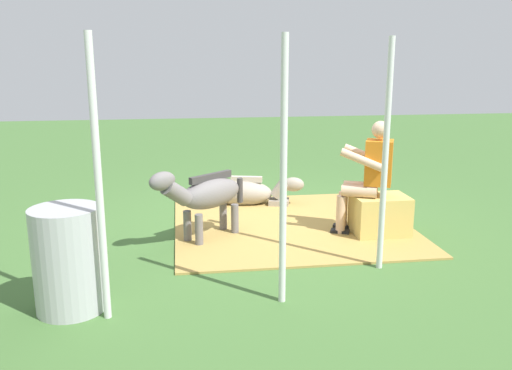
% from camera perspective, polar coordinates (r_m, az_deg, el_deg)
% --- Properties ---
extents(ground_plane, '(24.00, 24.00, 0.00)m').
position_cam_1_polar(ground_plane, '(6.82, 1.54, -4.05)').
color(ground_plane, '#426B33').
extents(hay_patch, '(2.88, 2.74, 0.02)m').
position_cam_1_polar(hay_patch, '(6.72, 3.77, -4.26)').
color(hay_patch, '#AD8C47').
rests_on(hay_patch, ground).
extents(hay_bale, '(0.63, 0.47, 0.48)m').
position_cam_1_polar(hay_bale, '(6.47, 13.09, -3.20)').
color(hay_bale, tan).
rests_on(hay_bale, ground).
extents(person_seated, '(0.72, 0.58, 1.36)m').
position_cam_1_polar(person_seated, '(6.33, 11.88, 1.29)').
color(person_seated, '#D8AD8C').
rests_on(person_seated, ground).
extents(pony_standing, '(1.13, 0.97, 0.90)m').
position_cam_1_polar(pony_standing, '(6.07, -5.45, -1.05)').
color(pony_standing, slate).
rests_on(pony_standing, ground).
extents(pony_lying, '(1.36, 0.60, 0.42)m').
position_cam_1_polar(pony_lying, '(7.57, -0.86, -0.78)').
color(pony_lying, gray).
rests_on(pony_lying, ground).
extents(soda_bottle, '(0.07, 0.07, 0.28)m').
position_cam_1_polar(soda_bottle, '(7.02, 15.59, -2.91)').
color(soda_bottle, '#268C3F').
rests_on(soda_bottle, ground).
extents(water_barrel, '(0.57, 0.57, 0.88)m').
position_cam_1_polar(water_barrel, '(4.69, -19.42, -7.52)').
color(water_barrel, '#B2B2B7').
rests_on(water_barrel, ground).
extents(tent_pole_left, '(0.06, 0.06, 2.25)m').
position_cam_1_polar(tent_pole_left, '(5.26, 13.65, 2.87)').
color(tent_pole_left, silver).
rests_on(tent_pole_left, ground).
extents(tent_pole_right, '(0.06, 0.06, 2.25)m').
position_cam_1_polar(tent_pole_right, '(4.25, -16.48, 0.22)').
color(tent_pole_right, silver).
rests_on(tent_pole_right, ground).
extents(tent_pole_mid, '(0.06, 0.06, 2.25)m').
position_cam_1_polar(tent_pole_mid, '(4.37, 2.95, 1.13)').
color(tent_pole_mid, silver).
rests_on(tent_pole_mid, ground).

